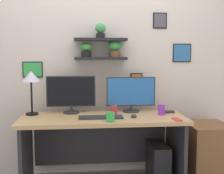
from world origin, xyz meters
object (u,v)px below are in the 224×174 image
object	(u,v)px
desk	(103,135)
desk_lamp	(31,80)
scissors_tray	(168,112)
cell_phone	(177,119)
computer_mouse	(134,116)
water_cup	(161,110)
monitor_left	(71,93)
pen_cup	(114,110)
drawer_cabinet	(207,152)
keyboard	(101,117)
computer_tower_right	(158,164)
monitor_right	(131,94)
coffee_mug	(110,117)

from	to	relation	value
desk	desk_lamp	bearing A→B (deg)	172.17
scissors_tray	cell_phone	bearing A→B (deg)	-93.15
computer_mouse	water_cup	world-z (taller)	water_cup
monitor_left	pen_cup	xyz separation A→B (m)	(0.45, -0.17, -0.16)
desk	drawer_cabinet	size ratio (longest dim) A/B	2.68
keyboard	scissors_tray	world-z (taller)	scissors_tray
computer_tower_right	cell_phone	bearing A→B (deg)	-67.09
computer_mouse	drawer_cabinet	distance (m)	0.97
monitor_left	water_cup	distance (m)	0.98
monitor_right	monitor_left	bearing A→B (deg)	180.00
desk	drawer_cabinet	distance (m)	1.18
cell_phone	monitor_left	bearing A→B (deg)	154.37
computer_mouse	drawer_cabinet	world-z (taller)	computer_mouse
computer_mouse	desk_lamp	xyz separation A→B (m)	(-1.05, 0.24, 0.36)
keyboard	scissors_tray	size ratio (longest dim) A/B	3.67
desk	water_cup	xyz separation A→B (m)	(0.62, -0.05, 0.26)
monitor_left	water_cup	world-z (taller)	monitor_left
keyboard	computer_tower_right	xyz separation A→B (m)	(0.62, 0.11, -0.54)
cell_phone	computer_tower_right	distance (m)	0.61
keyboard	pen_cup	distance (m)	0.21
desk_lamp	drawer_cabinet	distance (m)	2.06
monitor_left	computer_mouse	world-z (taller)	monitor_left
pen_cup	monitor_right	bearing A→B (deg)	39.34
monitor_left	scissors_tray	world-z (taller)	monitor_left
scissors_tray	computer_tower_right	xyz separation A→B (m)	(-0.13, -0.11, -0.55)
cell_phone	scissors_tray	world-z (taller)	scissors_tray
desk	desk_lamp	xyz separation A→B (m)	(-0.74, 0.10, 0.58)
computer_mouse	drawer_cabinet	bearing A→B (deg)	9.10
desk	computer_mouse	size ratio (longest dim) A/B	18.73
monitor_left	pen_cup	size ratio (longest dim) A/B	5.29
computer_mouse	desk	bearing A→B (deg)	155.22
coffee_mug	water_cup	world-z (taller)	water_cup
desk	desk_lamp	world-z (taller)	desk_lamp
scissors_tray	desk_lamp	bearing A→B (deg)	178.54
desk_lamp	coffee_mug	size ratio (longest dim) A/B	5.15
keyboard	desk_lamp	distance (m)	0.84
scissors_tray	water_cup	world-z (taller)	water_cup
pen_cup	desk_lamp	bearing A→B (deg)	172.60
desk_lamp	coffee_mug	distance (m)	0.95
desk	monitor_right	world-z (taller)	monitor_right
desk	computer_mouse	world-z (taller)	computer_mouse
computer_mouse	keyboard	bearing A→B (deg)	-178.92
keyboard	computer_tower_right	distance (m)	0.83
drawer_cabinet	pen_cup	bearing A→B (deg)	-179.83
monitor_left	coffee_mug	distance (m)	0.63
desk_lamp	scissors_tray	size ratio (longest dim) A/B	3.86
pen_cup	scissors_tray	bearing A→B (deg)	7.00
cell_phone	water_cup	bearing A→B (deg)	106.49
keyboard	cell_phone	world-z (taller)	keyboard
water_cup	computer_tower_right	world-z (taller)	water_cup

